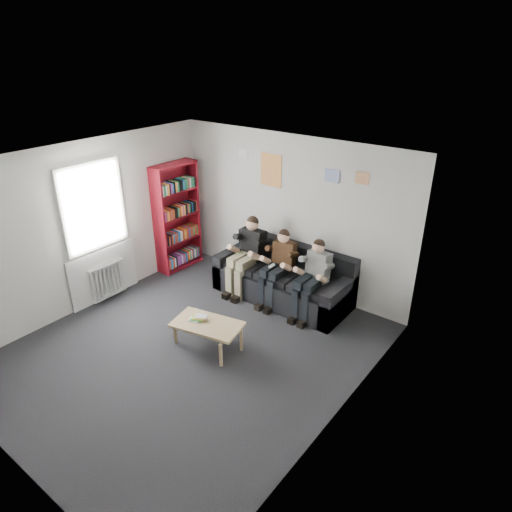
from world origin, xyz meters
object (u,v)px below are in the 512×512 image
Objects in this scene: person_left at (246,256)px; person_middle at (277,268)px; person_right at (311,279)px; sofa at (284,280)px; coffee_table at (207,326)px; bookshelf at (177,217)px.

person_left is 1.06× the size of person_middle.
person_middle and person_right have the same top height.
coffee_table is (-0.08, -1.82, 0.02)m from sofa.
person_middle is (0.08, 1.62, 0.30)m from coffee_table.
person_middle reaches higher than sofa.
coffee_table is at bearing -92.46° from sofa.
bookshelf is 1.60× the size of person_middle.
sofa is at bearing 20.29° from person_left.
bookshelf is 1.52× the size of person_left.
bookshelf is (-2.28, -0.24, 0.70)m from sofa.
coffee_table is at bearing -33.88° from bookshelf.
person_left reaches higher than coffee_table.
sofa is 1.84× the size of person_middle.
person_left is at bearing 2.97° from bookshelf.
bookshelf is 1.60× the size of person_right.
person_middle is (0.65, 0.00, -0.03)m from person_left.
sofa is 1.84× the size of person_right.
person_middle is at bearing -175.41° from person_right.
person_left is (-0.65, -0.21, 0.35)m from sofa.
person_right is (0.65, 0.00, -0.00)m from person_middle.
sofa is at bearing 167.35° from person_right.
bookshelf is at bearing -174.78° from person_right.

